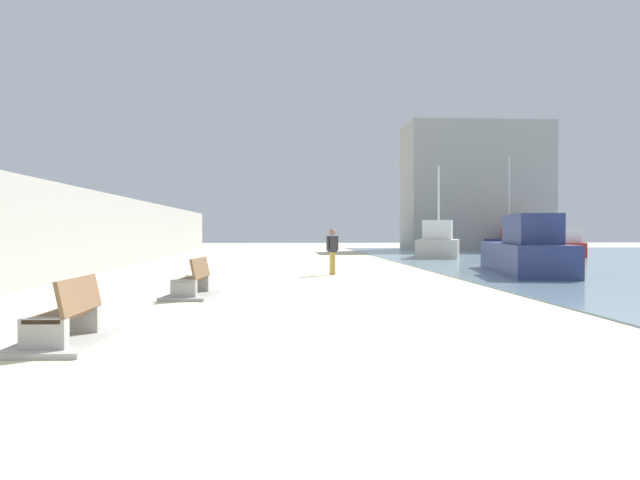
% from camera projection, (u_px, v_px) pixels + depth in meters
% --- Properties ---
extents(ground_plane, '(120.00, 120.00, 0.00)m').
position_uv_depth(ground_plane, '(282.00, 271.00, 25.56)').
color(ground_plane, beige).
extents(seawall, '(0.80, 64.00, 3.18)m').
position_uv_depth(seawall, '(93.00, 232.00, 25.07)').
color(seawall, '#9E9E99').
rests_on(seawall, ground).
extents(bench_near, '(1.14, 2.12, 0.98)m').
position_uv_depth(bench_near, '(65.00, 329.00, 9.05)').
color(bench_near, '#9E9E99').
rests_on(bench_near, ground).
extents(bench_far, '(1.30, 2.20, 0.98)m').
position_uv_depth(bench_far, '(192.00, 288.00, 15.63)').
color(bench_far, '#9E9E99').
rests_on(bench_far, ground).
extents(person_walking, '(0.47, 0.32, 1.71)m').
position_uv_depth(person_walking, '(332.00, 248.00, 23.48)').
color(person_walking, gold).
rests_on(person_walking, ground).
extents(boat_distant, '(3.71, 5.33, 5.56)m').
position_uv_depth(boat_distant, '(438.00, 244.00, 38.02)').
color(boat_distant, beige).
rests_on(boat_distant, water_bay).
extents(boat_mid_bay, '(4.58, 8.19, 7.59)m').
position_uv_depth(boat_mid_bay, '(515.00, 242.00, 49.62)').
color(boat_mid_bay, navy).
rests_on(boat_mid_bay, water_bay).
extents(boat_far_right, '(2.87, 4.56, 1.75)m').
position_uv_depth(boat_far_right, '(571.00, 246.00, 39.67)').
color(boat_far_right, red).
rests_on(boat_far_right, water_bay).
extents(boat_far_left, '(3.34, 8.09, 2.21)m').
position_uv_depth(boat_far_left, '(526.00, 252.00, 23.84)').
color(boat_far_left, navy).
rests_on(boat_far_left, water_bay).
extents(harbor_building, '(12.00, 6.00, 10.80)m').
position_uv_depth(harbor_building, '(475.00, 187.00, 54.47)').
color(harbor_building, '#9E9E99').
rests_on(harbor_building, ground).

